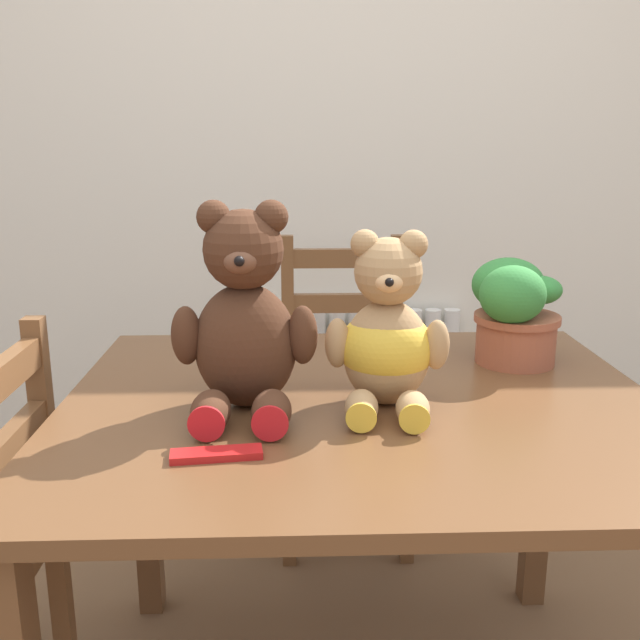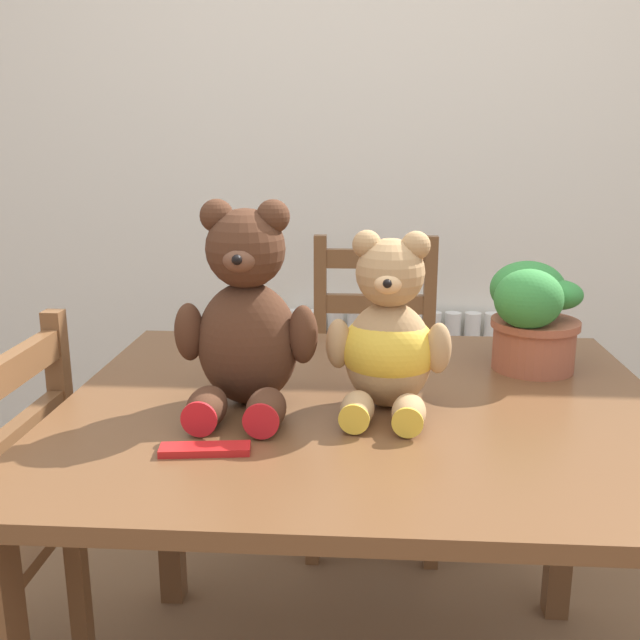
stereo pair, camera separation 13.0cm
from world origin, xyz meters
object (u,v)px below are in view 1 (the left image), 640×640
Objects in this scene: teddy_bear_left at (245,322)px; teddy_bear_right at (387,337)px; chocolate_bar at (216,454)px; potted_plant at (514,308)px; wooden_chair_behind at (344,392)px.

teddy_bear_left is 0.26m from teddy_bear_right.
teddy_bear_left is 0.27m from chocolate_bar.
potted_plant is 1.60× the size of chocolate_bar.
teddy_bear_right is (0.01, -0.88, 0.43)m from wooden_chair_behind.
potted_plant is at bearing -135.73° from teddy_bear_right.
wooden_chair_behind is at bearing 75.79° from chocolate_bar.
teddy_bear_left is (-0.25, -0.89, 0.46)m from wooden_chair_behind.
wooden_chair_behind is at bearing -104.34° from teddy_bear_left.
wooden_chair_behind is 0.83m from potted_plant.
chocolate_bar is at bearing -142.20° from potted_plant.
wooden_chair_behind is 1.03m from teddy_bear_left.
teddy_bear_left is 1.66× the size of potted_plant.
wooden_chair_behind is 0.98m from teddy_bear_right.
potted_plant is 0.77m from chocolate_bar.
teddy_bear_right reaches higher than wooden_chair_behind.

